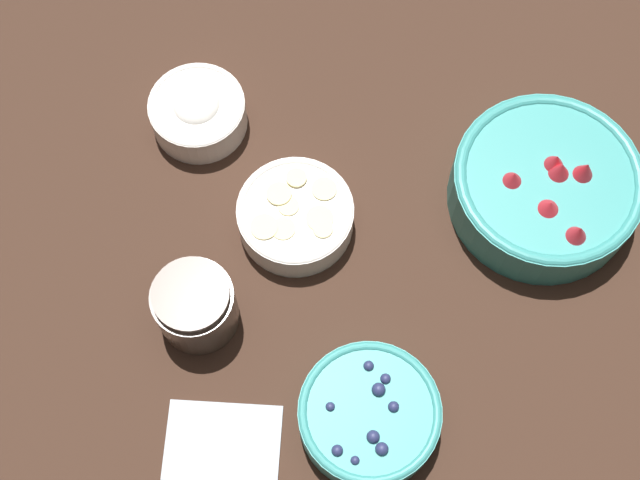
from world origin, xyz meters
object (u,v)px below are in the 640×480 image
Objects in this scene: bowl_strawberries at (546,186)px; bowl_cream at (198,111)px; jar_chocolate at (196,306)px; bowl_blueberries at (369,415)px; bowl_bananas at (295,215)px.

bowl_strawberries is 0.44m from bowl_cream.
bowl_strawberries is at bearing -174.11° from jar_chocolate.
bowl_blueberries is 0.44m from bowl_cream.
bowl_blueberries is at bearing 94.88° from bowl_bananas.
bowl_strawberries is at bearing 171.93° from bowl_bananas.
bowl_cream is at bearing -63.09° from bowl_bananas.
bowl_cream is at bearing -101.59° from jar_chocolate.
bowl_cream reaches higher than bowl_bananas.
bowl_blueberries is at bearing 133.92° from jar_chocolate.
bowl_blueberries is 0.23m from jar_chocolate.
jar_chocolate is (0.14, 0.09, 0.01)m from bowl_bananas.
bowl_blueberries and bowl_cream have the same top height.
bowl_bananas is 0.19m from bowl_cream.
bowl_strawberries is 1.87× the size of bowl_cream.
bowl_bananas is at bearing -8.07° from bowl_strawberries.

